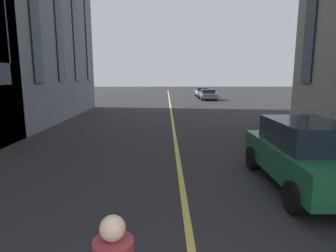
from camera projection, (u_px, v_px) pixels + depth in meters
lane_centre_line at (172, 118)px, 20.81m from camera, size 80.00×0.16×0.01m
car_silver_parked_b at (202, 92)px, 41.42m from camera, size 3.90×1.89×1.40m
car_green_far at (304, 153)px, 7.85m from camera, size 4.70×2.14×1.88m
car_grey_mid at (208, 94)px, 36.34m from camera, size 4.40×1.95×1.37m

